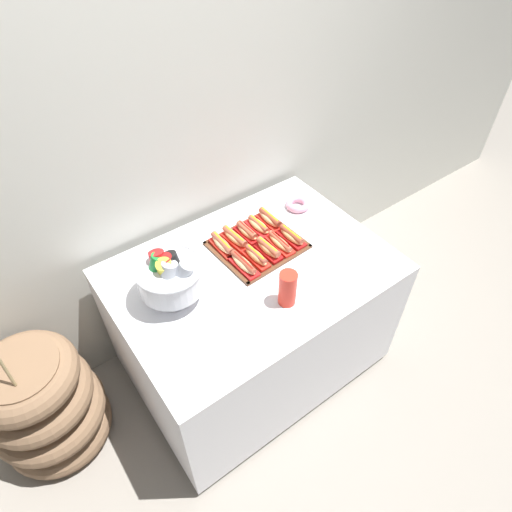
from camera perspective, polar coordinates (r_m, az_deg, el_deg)
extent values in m
plane|color=gray|center=(2.69, -0.41, -13.18)|extent=(10.00, 10.00, 0.00)
cube|color=beige|center=(2.13, -9.71, 16.96)|extent=(6.00, 0.10, 2.60)
cube|color=silver|center=(2.35, -0.47, -7.87)|extent=(1.29, 0.92, 0.74)
cylinder|color=black|center=(2.42, -6.31, -24.61)|extent=(0.05, 0.05, 0.04)
cylinder|color=black|center=(2.76, 12.93, -11.99)|extent=(0.05, 0.05, 0.04)
cylinder|color=black|center=(2.73, -13.97, -13.23)|extent=(0.05, 0.05, 0.04)
cylinder|color=black|center=(3.03, 3.88, -3.56)|extent=(0.05, 0.05, 0.04)
cylinder|color=brown|center=(2.41, -25.73, -16.74)|extent=(0.34, 0.34, 0.64)
torus|color=brown|center=(2.61, -24.01, -19.36)|extent=(0.52, 0.52, 0.15)
torus|color=brown|center=(2.47, -25.13, -17.66)|extent=(0.53, 0.53, 0.15)
torus|color=brown|center=(2.34, -26.36, -15.77)|extent=(0.50, 0.50, 0.15)
torus|color=brown|center=(2.22, -27.70, -13.64)|extent=(0.46, 0.46, 0.15)
cube|color=#56331E|center=(2.17, 0.17, 1.40)|extent=(0.42, 0.38, 0.01)
cube|color=#56331E|center=(2.08, 3.18, -1.00)|extent=(0.41, 0.04, 0.01)
cube|color=#56331E|center=(2.27, -2.58, 3.84)|extent=(0.41, 0.04, 0.01)
cube|color=#56331E|center=(2.08, -3.97, -0.79)|extent=(0.03, 0.36, 0.01)
cube|color=#56331E|center=(2.26, 4.00, 3.66)|extent=(0.03, 0.36, 0.01)
cube|color=red|center=(2.05, -1.61, -1.39)|extent=(0.07, 0.18, 0.02)
ellipsoid|color=#E0BC7F|center=(2.04, -1.62, -1.00)|extent=(0.05, 0.17, 0.04)
cylinder|color=brown|center=(2.03, -1.63, -0.78)|extent=(0.03, 0.17, 0.03)
cylinder|color=red|center=(2.02, -1.64, -0.52)|extent=(0.01, 0.14, 0.01)
cube|color=red|center=(2.08, 0.01, -0.45)|extent=(0.06, 0.16, 0.02)
ellipsoid|color=tan|center=(2.07, 0.01, 0.01)|extent=(0.05, 0.15, 0.04)
cylinder|color=#9E4C38|center=(2.06, 0.01, 0.26)|extent=(0.03, 0.14, 0.03)
cylinder|color=yellow|center=(2.05, 0.01, 0.50)|extent=(0.01, 0.12, 0.01)
cube|color=#B21414|center=(2.12, 1.59, 0.46)|extent=(0.07, 0.16, 0.02)
ellipsoid|color=#E0BC7F|center=(2.10, 1.60, 0.93)|extent=(0.06, 0.15, 0.04)
cylinder|color=#A8563D|center=(2.09, 1.61, 1.20)|extent=(0.04, 0.14, 0.03)
cylinder|color=yellow|center=(2.08, 1.61, 1.50)|extent=(0.01, 0.12, 0.01)
cube|color=red|center=(2.15, 3.11, 1.34)|extent=(0.06, 0.17, 0.02)
ellipsoid|color=tan|center=(2.14, 3.13, 1.72)|extent=(0.05, 0.16, 0.04)
cylinder|color=#A8563D|center=(2.13, 3.14, 1.93)|extent=(0.03, 0.16, 0.03)
cylinder|color=red|center=(2.12, 3.15, 2.17)|extent=(0.01, 0.13, 0.01)
cube|color=#B21414|center=(2.19, 4.58, 2.19)|extent=(0.07, 0.17, 0.02)
ellipsoid|color=tan|center=(2.18, 4.61, 2.60)|extent=(0.06, 0.16, 0.04)
cylinder|color=brown|center=(2.17, 4.63, 2.83)|extent=(0.04, 0.15, 0.03)
cylinder|color=yellow|center=(2.16, 4.65, 3.10)|extent=(0.01, 0.13, 0.01)
cube|color=red|center=(2.15, -4.33, 1.08)|extent=(0.06, 0.17, 0.02)
ellipsoid|color=#E0BC7F|center=(2.13, -4.36, 1.51)|extent=(0.05, 0.16, 0.04)
cylinder|color=#9E4C38|center=(2.12, -4.37, 1.75)|extent=(0.03, 0.16, 0.03)
cylinder|color=yellow|center=(2.11, -4.40, 2.03)|extent=(0.01, 0.14, 0.01)
cube|color=red|center=(2.18, -2.73, 1.95)|extent=(0.07, 0.18, 0.02)
ellipsoid|color=#E0BC7F|center=(2.16, -2.75, 2.38)|extent=(0.06, 0.16, 0.04)
cylinder|color=#A8563D|center=(2.15, -2.76, 2.63)|extent=(0.04, 0.16, 0.03)
cylinder|color=yellow|center=(2.14, -2.78, 2.92)|extent=(0.02, 0.14, 0.01)
cube|color=#B21414|center=(2.21, -1.18, 2.78)|extent=(0.06, 0.16, 0.02)
ellipsoid|color=#E0BC7F|center=(2.20, -1.19, 3.19)|extent=(0.05, 0.15, 0.04)
cylinder|color=#A8563D|center=(2.19, -1.19, 3.41)|extent=(0.04, 0.14, 0.03)
cylinder|color=red|center=(2.18, -1.20, 3.71)|extent=(0.01, 0.11, 0.01)
cube|color=red|center=(2.25, 0.32, 3.59)|extent=(0.07, 0.16, 0.02)
ellipsoid|color=tan|center=(2.23, 0.33, 3.99)|extent=(0.06, 0.15, 0.04)
cylinder|color=#A8563D|center=(2.22, 0.33, 4.21)|extent=(0.03, 0.14, 0.03)
cylinder|color=yellow|center=(2.22, 0.33, 4.46)|extent=(0.01, 0.12, 0.01)
cube|color=red|center=(2.28, 1.78, 4.38)|extent=(0.07, 0.16, 0.02)
ellipsoid|color=beige|center=(2.27, 1.80, 4.83)|extent=(0.05, 0.15, 0.04)
cylinder|color=brown|center=(2.26, 1.80, 5.09)|extent=(0.03, 0.15, 0.03)
cylinder|color=yellow|center=(2.25, 1.81, 5.38)|extent=(0.01, 0.13, 0.01)
cylinder|color=silver|center=(1.98, -10.53, -5.02)|extent=(0.17, 0.17, 0.02)
cone|color=silver|center=(1.95, -10.67, -4.33)|extent=(0.06, 0.06, 0.05)
cylinder|color=silver|center=(1.89, -11.00, -2.66)|extent=(0.28, 0.28, 0.11)
torus|color=silver|center=(1.85, -11.24, -1.47)|extent=(0.29, 0.29, 0.02)
cylinder|color=black|center=(1.86, -10.59, -1.27)|extent=(0.11, 0.12, 0.14)
cylinder|color=red|center=(1.86, -11.16, -1.51)|extent=(0.11, 0.11, 0.14)
cylinder|color=red|center=(1.88, -12.43, -1.10)|extent=(0.09, 0.11, 0.14)
cylinder|color=#197A33|center=(1.87, -12.70, -1.54)|extent=(0.12, 0.08, 0.14)
cylinder|color=yellow|center=(1.85, -11.55, -1.93)|extent=(0.11, 0.12, 0.14)
cylinder|color=#B7BCC6|center=(1.83, -11.19, -2.50)|extent=(0.11, 0.09, 0.14)
cylinder|color=#B7BCC6|center=(1.83, -9.47, -2.25)|extent=(0.11, 0.10, 0.15)
cylinder|color=red|center=(1.89, 4.06, -4.65)|extent=(0.08, 0.08, 0.13)
cylinder|color=red|center=(1.87, 4.10, -4.20)|extent=(0.08, 0.08, 0.13)
cylinder|color=red|center=(1.86, 4.13, -3.74)|extent=(0.08, 0.08, 0.13)
torus|color=pink|center=(2.40, 5.42, 6.66)|extent=(0.13, 0.13, 0.04)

